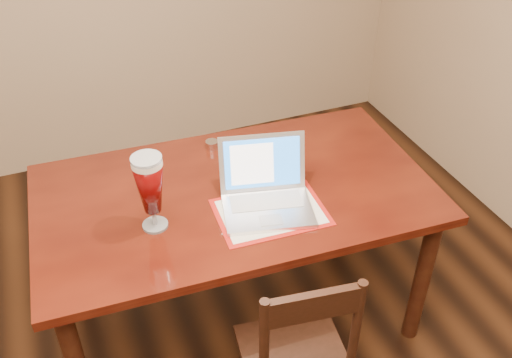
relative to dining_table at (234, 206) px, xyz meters
name	(u,v)px	position (x,y,z in m)	size (l,w,h in m)	color
room_shell	(131,89)	(-0.47, -0.79, 1.05)	(4.51, 5.01, 2.71)	tan
dining_table	(234,206)	(0.00, 0.00, 0.00)	(1.74, 1.04, 1.13)	#4F160A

